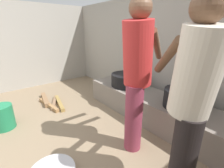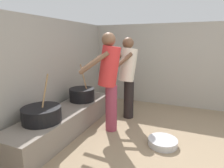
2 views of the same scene
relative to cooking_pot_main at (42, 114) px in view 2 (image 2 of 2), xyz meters
The scene contains 8 objects.
block_enclosure_rear 0.72m from the cooking_pot_main, 66.04° to the left, with size 5.22×0.20×1.94m, color #9E998E.
block_enclosure_right 3.48m from the cooking_pot_main, 37.57° to the right, with size 0.20×5.42×1.94m, color #9E998E.
hearth_ledge 0.62m from the cooking_pot_main, ahead, with size 2.37×0.60×0.40m, color slate.
cooking_pot_main is the anchor object (origin of this frame).
cooking_pot_secondary 1.07m from the cooking_pot_main, ahead, with size 0.48×0.48×0.69m.
cook_in_cream_shirt 1.75m from the cooking_pot_main, 28.39° to the right, with size 0.72×0.67×1.60m.
cook_in_red_shirt 1.19m from the cooking_pot_main, 39.02° to the right, with size 0.58×0.75×1.67m.
metal_mixing_bowl 1.83m from the cooking_pot_main, 66.91° to the right, with size 0.44×0.44×0.10m, color #B7B7BC.
Camera 2 is at (-2.16, 0.20, 1.53)m, focal length 29.91 mm.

